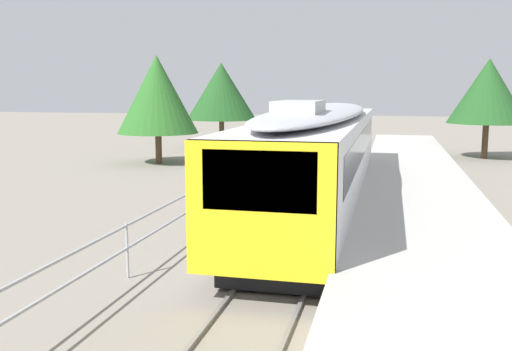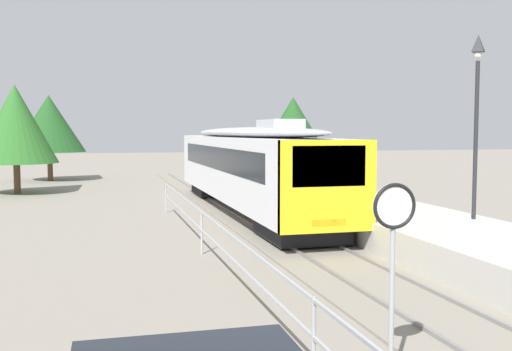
{
  "view_description": "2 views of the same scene",
  "coord_description": "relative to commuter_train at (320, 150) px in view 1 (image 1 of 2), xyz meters",
  "views": [
    {
      "loc": [
        2.28,
        9.83,
        4.17
      ],
      "look_at": [
        -1.0,
        23.67,
        2.0
      ],
      "focal_mm": 39.81,
      "sensor_mm": 36.0,
      "label": 1
    },
    {
      "loc": [
        -6.07,
        4.65,
        3.48
      ],
      "look_at": [
        -1.0,
        23.67,
        2.0
      ],
      "focal_mm": 41.53,
      "sensor_mm": 36.0,
      "label": 2
    }
  ],
  "objects": [
    {
      "name": "commuter_train",
      "position": [
        0.0,
        0.0,
        0.0
      ],
      "size": [
        2.82,
        18.22,
        3.74
      ],
      "color": "silver",
      "rests_on": "track_rails"
    },
    {
      "name": "tree_distant_left",
      "position": [
        -9.37,
        19.75,
        1.87
      ],
      "size": [
        4.93,
        4.93,
        6.0
      ],
      "color": "brown",
      "rests_on": "ground"
    },
    {
      "name": "station_platform",
      "position": [
        3.25,
        -6.66,
        -1.69
      ],
      "size": [
        3.9,
        60.0,
        0.9
      ],
      "primitive_type": "cube",
      "color": "#B7B5AD",
      "rests_on": "ground"
    },
    {
      "name": "tree_behind_station_far",
      "position": [
        7.88,
        17.65,
        1.91
      ],
      "size": [
        4.64,
        4.64,
        5.99
      ],
      "color": "brown",
      "rests_on": "ground"
    },
    {
      "name": "ground_plane",
      "position": [
        -3.0,
        -6.66,
        -2.14
      ],
      "size": [
        160.0,
        160.0,
        0.0
      ],
      "primitive_type": "plane",
      "color": "gray"
    },
    {
      "name": "track_rails",
      "position": [
        0.0,
        -6.66,
        -2.11
      ],
      "size": [
        3.2,
        60.0,
        0.14
      ],
      "color": "gray",
      "rests_on": "ground"
    },
    {
      "name": "tree_behind_carpark",
      "position": [
        -10.47,
        11.0,
        1.74
      ],
      "size": [
        4.52,
        4.52,
        6.05
      ],
      "color": "brown",
      "rests_on": "ground"
    }
  ]
}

